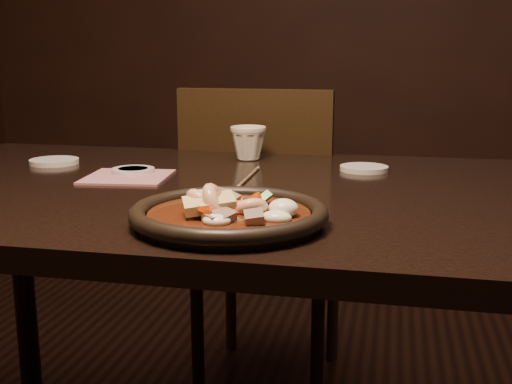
% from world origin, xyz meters
% --- Properties ---
extents(table, '(1.60, 0.90, 0.75)m').
position_xyz_m(table, '(0.00, 0.00, 0.67)').
color(table, black).
rests_on(table, floor).
extents(chair, '(0.44, 0.44, 0.91)m').
position_xyz_m(chair, '(-0.06, 0.56, 0.50)').
color(chair, black).
rests_on(chair, floor).
extents(plate, '(0.30, 0.30, 0.03)m').
position_xyz_m(plate, '(0.06, -0.28, 0.77)').
color(plate, black).
rests_on(plate, table).
extents(stirfry, '(0.18, 0.17, 0.07)m').
position_xyz_m(stirfry, '(0.06, -0.29, 0.77)').
color(stirfry, '#3E190B').
rests_on(stirfry, plate).
extents(soy_dish, '(0.09, 0.09, 0.01)m').
position_xyz_m(soy_dish, '(-0.24, 0.08, 0.76)').
color(soy_dish, silver).
rests_on(soy_dish, table).
extents(saucer_left, '(0.11, 0.11, 0.01)m').
position_xyz_m(saucer_left, '(-0.48, 0.16, 0.76)').
color(saucer_left, silver).
rests_on(saucer_left, table).
extents(saucer_right, '(0.11, 0.11, 0.01)m').
position_xyz_m(saucer_right, '(0.24, 0.22, 0.76)').
color(saucer_right, silver).
rests_on(saucer_right, table).
extents(tea_cup, '(0.09, 0.08, 0.09)m').
position_xyz_m(tea_cup, '(-0.05, 0.31, 0.79)').
color(tea_cup, silver).
rests_on(tea_cup, table).
extents(chopsticks, '(0.01, 0.22, 0.01)m').
position_xyz_m(chopsticks, '(0.01, 0.08, 0.75)').
color(chopsticks, tan).
rests_on(chopsticks, table).
extents(napkin, '(0.19, 0.19, 0.00)m').
position_xyz_m(napkin, '(-0.24, 0.03, 0.75)').
color(napkin, '#9E6169').
rests_on(napkin, table).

